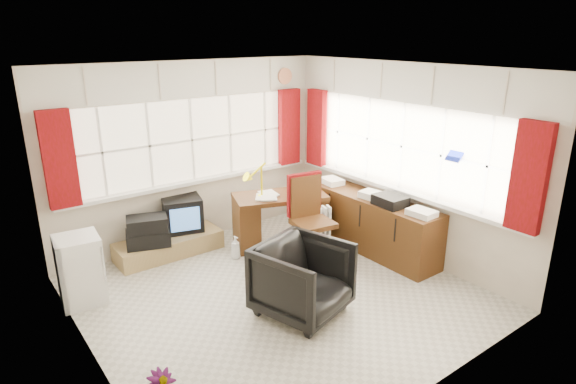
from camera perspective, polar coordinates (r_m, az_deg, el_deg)
name	(u,v)px	position (r m, az deg, el deg)	size (l,w,h in m)	color
ground	(278,294)	(5.61, -1.22, -12.02)	(4.00, 4.00, 0.00)	beige
room_walls	(277,168)	(5.02, -1.33, 2.91)	(4.00, 4.00, 4.00)	beige
window_back	(195,176)	(6.79, -10.94, 1.86)	(3.70, 0.12, 3.60)	#F5E4C2
window_right	(397,184)	(6.46, 12.85, 0.88)	(0.12, 3.70, 3.60)	#F5E4C2
curtains	(293,144)	(6.28, 0.60, 5.68)	(3.83, 3.83, 1.15)	maroon
overhead_cabinets	(294,81)	(6.23, 0.72, 12.98)	(3.98, 3.98, 0.48)	silver
desk	(280,216)	(6.71, -0.96, -2.91)	(1.38, 1.00, 0.76)	#4E2812
desk_lamp	(261,173)	(6.43, -3.17, 2.22)	(0.18, 0.15, 0.48)	#FFFB0A
task_chair	(308,216)	(6.14, 2.42, -2.87)	(0.55, 0.58, 1.16)	black
office_chair	(303,279)	(5.10, 1.74, -10.28)	(0.84, 0.86, 0.79)	black
radiator	(314,235)	(6.45, 3.15, -5.13)	(0.47, 0.30, 0.66)	white
credenza	(372,223)	(6.61, 9.98, -3.64)	(0.50, 2.00, 0.85)	#4E2812
file_tray	(390,201)	(6.22, 12.01, -1.01)	(0.31, 0.39, 0.13)	black
tv_bench	(169,246)	(6.67, -13.89, -6.19)	(1.40, 0.50, 0.25)	#A58952
crt_tv	(182,214)	(6.74, -12.44, -2.52)	(0.61, 0.58, 0.46)	black
hifi_stack	(148,232)	(6.38, -16.29, -4.53)	(0.62, 0.49, 0.39)	black
mini_fridge	(80,270)	(5.76, -23.42, -8.45)	(0.50, 0.51, 0.77)	white
spray_bottle_a	(235,247)	(6.39, -6.25, -6.53)	(0.12, 0.12, 0.31)	white
spray_bottle_b	(278,262)	(6.11, -1.17, -8.28)	(0.09, 0.09, 0.19)	#82C2B5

